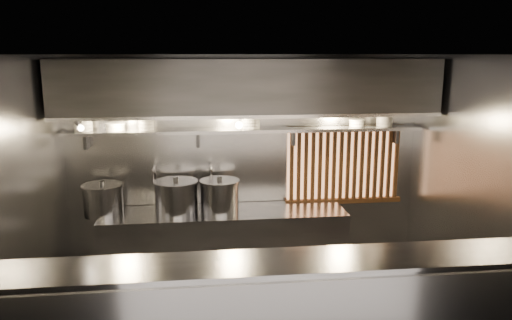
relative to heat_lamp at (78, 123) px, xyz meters
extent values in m
plane|color=black|center=(1.90, -0.85, 0.73)|extent=(4.50, 4.50, 0.00)
plane|color=gray|center=(1.90, 0.65, -0.67)|extent=(4.50, 0.00, 4.50)
plane|color=gray|center=(-0.35, -0.85, -0.67)|extent=(0.00, 3.00, 3.00)
plane|color=gray|center=(4.15, -0.85, -0.67)|extent=(0.00, 3.00, 3.00)
cube|color=#939398|center=(1.90, -1.80, -0.95)|extent=(4.50, 0.56, 0.03)
cube|color=#939398|center=(1.60, 0.28, -1.62)|extent=(3.00, 0.70, 0.90)
cube|color=#939398|center=(1.90, 0.47, -0.19)|extent=(4.40, 0.34, 0.04)
cube|color=#2D2D30|center=(1.90, 0.25, 0.36)|extent=(4.40, 0.80, 0.65)
cube|color=#939398|center=(1.90, -0.15, 0.05)|extent=(4.40, 0.03, 0.04)
cube|color=#FFB072|center=(3.20, 0.63, -0.69)|extent=(1.50, 0.02, 0.92)
cube|color=brown|center=(3.20, 0.58, -0.20)|extent=(1.56, 0.06, 0.06)
cube|color=brown|center=(3.20, 0.58, -1.18)|extent=(1.56, 0.06, 0.06)
cube|color=brown|center=(2.49, 0.58, -0.69)|extent=(0.04, 0.04, 0.92)
cube|color=brown|center=(2.59, 0.58, -0.69)|extent=(0.04, 0.04, 0.92)
cube|color=brown|center=(2.68, 0.58, -0.69)|extent=(0.04, 0.04, 0.92)
cube|color=brown|center=(2.78, 0.58, -0.69)|extent=(0.04, 0.04, 0.92)
cube|color=brown|center=(2.87, 0.58, -0.69)|extent=(0.04, 0.04, 0.92)
cube|color=brown|center=(2.96, 0.58, -0.69)|extent=(0.04, 0.04, 0.92)
cube|color=brown|center=(3.06, 0.58, -0.69)|extent=(0.04, 0.04, 0.92)
cube|color=brown|center=(3.15, 0.58, -0.69)|extent=(0.04, 0.04, 0.92)
cube|color=brown|center=(3.24, 0.58, -0.69)|extent=(0.04, 0.04, 0.92)
cube|color=brown|center=(3.34, 0.58, -0.69)|extent=(0.04, 0.04, 0.92)
cube|color=brown|center=(3.43, 0.58, -0.69)|extent=(0.04, 0.04, 0.92)
cube|color=brown|center=(3.53, 0.58, -0.69)|extent=(0.04, 0.04, 0.92)
cube|color=brown|center=(3.62, 0.58, -0.69)|extent=(0.04, 0.04, 0.92)
cube|color=brown|center=(3.71, 0.58, -0.69)|extent=(0.04, 0.04, 0.92)
cube|color=brown|center=(3.81, 0.58, -0.69)|extent=(0.04, 0.04, 0.92)
cube|color=brown|center=(3.90, 0.58, -0.69)|extent=(0.04, 0.04, 0.92)
cylinder|color=silver|center=(0.75, 0.60, -0.88)|extent=(0.03, 0.03, 0.48)
sphere|color=silver|center=(0.75, 0.60, -0.64)|extent=(0.04, 0.04, 0.04)
cylinder|color=silver|center=(0.75, 0.47, -0.64)|extent=(0.03, 0.26, 0.03)
sphere|color=silver|center=(0.75, 0.34, -0.64)|extent=(0.04, 0.04, 0.04)
cylinder|color=silver|center=(0.75, 0.34, -0.71)|extent=(0.03, 0.03, 0.14)
cylinder|color=silver|center=(1.45, 0.60, -0.88)|extent=(0.03, 0.03, 0.48)
sphere|color=silver|center=(1.45, 0.60, -0.64)|extent=(0.04, 0.04, 0.04)
cylinder|color=silver|center=(1.45, 0.47, -0.64)|extent=(0.03, 0.26, 0.03)
sphere|color=silver|center=(1.45, 0.34, -0.64)|extent=(0.04, 0.04, 0.04)
cylinder|color=silver|center=(1.45, 0.34, -0.71)|extent=(0.03, 0.03, 0.14)
cone|color=#939398|center=(0.00, 0.00, 0.00)|extent=(0.25, 0.27, 0.20)
sphere|color=#FFE0B2|center=(0.03, -0.02, -0.06)|extent=(0.07, 0.07, 0.07)
cylinder|color=#2D2D30|center=(0.00, 0.10, 0.08)|extent=(0.02, 0.22, 0.02)
cylinder|color=#2D2D30|center=(1.80, 0.35, -0.03)|extent=(0.01, 0.01, 0.12)
sphere|color=#FFE0B2|center=(1.80, 0.35, -0.11)|extent=(0.09, 0.09, 0.09)
cylinder|color=#939398|center=(0.15, 0.32, -0.99)|extent=(0.61, 0.61, 0.35)
cylinder|color=#939398|center=(0.15, 0.32, -0.80)|extent=(0.65, 0.65, 0.03)
cylinder|color=#2D2D30|center=(0.15, 0.32, -0.77)|extent=(0.06, 0.06, 0.04)
cylinder|color=#939398|center=(1.02, 0.29, -0.98)|extent=(0.64, 0.64, 0.37)
cylinder|color=#939398|center=(1.02, 0.29, -0.78)|extent=(0.68, 0.68, 0.03)
cylinder|color=#2D2D30|center=(1.02, 0.29, -0.75)|extent=(0.06, 0.06, 0.04)
cylinder|color=#939398|center=(1.55, 0.28, -0.98)|extent=(0.52, 0.52, 0.37)
cylinder|color=#939398|center=(1.55, 0.28, -0.78)|extent=(0.55, 0.55, 0.03)
cylinder|color=#2D2D30|center=(1.55, 0.28, -0.75)|extent=(0.06, 0.06, 0.04)
cylinder|color=white|center=(-0.05, 0.47, -0.15)|extent=(0.21, 0.21, 0.03)
cylinder|color=white|center=(-0.05, 0.47, -0.11)|extent=(0.21, 0.21, 0.03)
cylinder|color=white|center=(-0.05, 0.47, -0.07)|extent=(0.21, 0.21, 0.03)
cylinder|color=white|center=(-0.05, 0.47, -0.03)|extent=(0.21, 0.21, 0.03)
cylinder|color=white|center=(-0.05, 0.47, -0.01)|extent=(0.23, 0.23, 0.01)
cylinder|color=white|center=(0.32, 0.47, -0.15)|extent=(0.22, 0.22, 0.03)
cylinder|color=white|center=(0.32, 0.47, -0.11)|extent=(0.22, 0.22, 0.03)
cylinder|color=white|center=(0.32, 0.47, -0.08)|extent=(0.24, 0.24, 0.01)
cylinder|color=white|center=(0.68, 0.47, -0.15)|extent=(0.19, 0.19, 0.03)
cylinder|color=white|center=(0.68, 0.47, -0.11)|extent=(0.19, 0.19, 0.03)
cylinder|color=white|center=(0.68, 0.47, -0.07)|extent=(0.19, 0.19, 0.03)
cylinder|color=white|center=(0.68, 0.47, -0.04)|extent=(0.20, 0.20, 0.01)
cylinder|color=white|center=(1.95, 0.47, -0.15)|extent=(0.23, 0.23, 0.03)
cylinder|color=white|center=(1.95, 0.47, -0.11)|extent=(0.23, 0.23, 0.03)
cylinder|color=white|center=(1.95, 0.47, -0.07)|extent=(0.23, 0.23, 0.03)
cylinder|color=white|center=(1.95, 0.47, -0.03)|extent=(0.23, 0.23, 0.03)
cylinder|color=white|center=(1.95, 0.47, -0.01)|extent=(0.24, 0.24, 0.01)
cylinder|color=white|center=(3.30, 0.47, -0.15)|extent=(0.18, 0.18, 0.03)
cylinder|color=white|center=(3.30, 0.47, -0.11)|extent=(0.18, 0.18, 0.03)
cylinder|color=white|center=(3.30, 0.47, -0.08)|extent=(0.20, 0.20, 0.01)
cylinder|color=white|center=(3.67, 0.47, -0.15)|extent=(0.20, 0.20, 0.03)
cylinder|color=white|center=(3.67, 0.47, -0.11)|extent=(0.20, 0.20, 0.03)
cylinder|color=white|center=(3.67, 0.47, -0.07)|extent=(0.20, 0.20, 0.03)
cylinder|color=white|center=(3.67, 0.47, -0.03)|extent=(0.20, 0.20, 0.03)
cylinder|color=white|center=(3.67, 0.47, -0.01)|extent=(0.22, 0.22, 0.01)
camera|label=1|loc=(1.32, -5.62, 0.74)|focal=35.00mm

